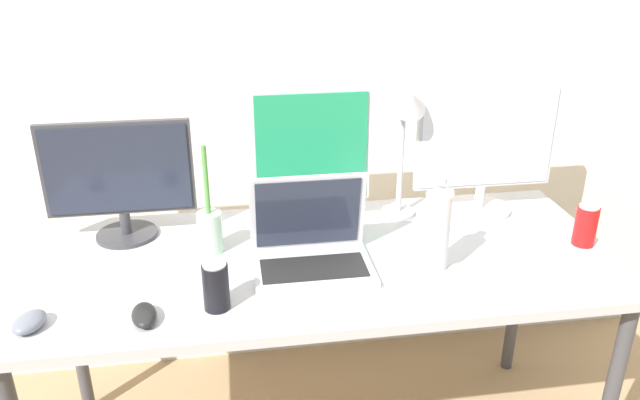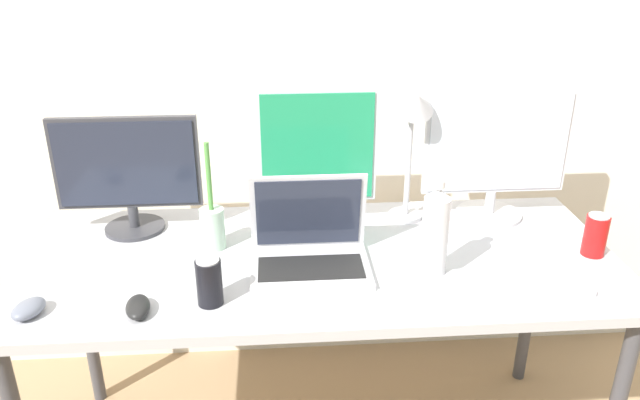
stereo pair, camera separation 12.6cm
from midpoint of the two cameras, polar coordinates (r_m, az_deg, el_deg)
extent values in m
cube|color=silver|center=(2.20, 0.52, 15.44)|extent=(7.00, 0.08, 2.60)
cylinder|color=#424247|center=(2.36, -19.15, -10.20)|extent=(0.04, 0.04, 0.71)
cylinder|color=#424247|center=(2.48, 20.10, -8.56)|extent=(0.04, 0.04, 0.71)
cube|color=#B7B7BC|center=(1.83, 1.99, -5.62)|extent=(1.73, 0.73, 0.03)
cylinder|color=#38383D|center=(2.04, -14.86, -2.47)|extent=(0.19, 0.19, 0.01)
cylinder|color=#38383D|center=(2.02, -14.98, -1.44)|extent=(0.03, 0.03, 0.07)
cube|color=#38383D|center=(1.96, -15.53, 3.27)|extent=(0.44, 0.02, 0.29)
cube|color=#232838|center=(1.94, -15.60, 3.13)|extent=(0.41, 0.01, 0.26)
cylinder|color=silver|center=(2.03, 1.54, -1.78)|extent=(0.19, 0.19, 0.01)
cylinder|color=silver|center=(2.01, 1.56, -0.81)|extent=(0.03, 0.03, 0.06)
cube|color=silver|center=(1.93, 1.63, 4.93)|extent=(0.37, 0.02, 0.36)
cube|color=#1E8C59|center=(1.92, 1.67, 4.80)|extent=(0.35, 0.01, 0.34)
cylinder|color=silver|center=(2.16, 16.79, -1.25)|extent=(0.21, 0.21, 0.01)
cylinder|color=silver|center=(2.14, 16.93, -0.16)|extent=(0.03, 0.03, 0.08)
cube|color=silver|center=(2.06, 17.62, 5.09)|extent=(0.46, 0.02, 0.34)
cube|color=silver|center=(2.05, 17.74, 4.97)|extent=(0.44, 0.01, 0.31)
cube|color=silver|center=(1.74, 1.20, -6.26)|extent=(0.33, 0.24, 0.02)
cube|color=black|center=(1.72, 1.26, -6.23)|extent=(0.29, 0.13, 0.00)
cube|color=silver|center=(1.77, 0.94, -1.09)|extent=(0.33, 0.05, 0.24)
cube|color=#232838|center=(1.76, 0.96, -1.22)|extent=(0.30, 0.04, 0.21)
cube|color=#B2B2B7|center=(1.76, 18.89, -7.30)|extent=(0.42, 0.16, 0.02)
ellipsoid|color=black|center=(1.61, -14.15, -9.51)|extent=(0.08, 0.11, 0.04)
ellipsoid|color=slate|center=(1.69, -23.17, -9.17)|extent=(0.10, 0.11, 0.04)
cylinder|color=silver|center=(1.70, 12.54, -3.54)|extent=(0.07, 0.07, 0.24)
cone|color=silver|center=(1.64, 12.95, 0.60)|extent=(0.06, 0.06, 0.03)
cylinder|color=white|center=(1.63, 13.03, 1.40)|extent=(0.03, 0.03, 0.02)
cylinder|color=black|center=(1.59, -7.85, -7.51)|extent=(0.07, 0.07, 0.12)
cylinder|color=silver|center=(1.56, -7.98, -5.54)|extent=(0.06, 0.06, 0.00)
cylinder|color=red|center=(2.00, 25.56, -2.98)|extent=(0.07, 0.07, 0.12)
cylinder|color=silver|center=(1.97, 25.88, -1.35)|extent=(0.06, 0.06, 0.00)
cylinder|color=#B2D1B7|center=(1.86, -7.87, -2.62)|extent=(0.07, 0.07, 0.13)
cylinder|color=#519342|center=(1.79, -8.17, 2.10)|extent=(0.01, 0.01, 0.20)
cylinder|color=#B7B7BC|center=(2.08, 9.53, -1.42)|extent=(0.11, 0.11, 0.01)
cylinder|color=#B7B7BC|center=(2.01, 9.89, 3.40)|extent=(0.02, 0.02, 0.36)
cone|color=#B7B7BC|center=(1.89, 10.77, 8.72)|extent=(0.11, 0.12, 0.11)
camera|label=1|loc=(0.06, -87.92, 0.93)|focal=35.00mm
camera|label=2|loc=(0.06, 92.08, -0.93)|focal=35.00mm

